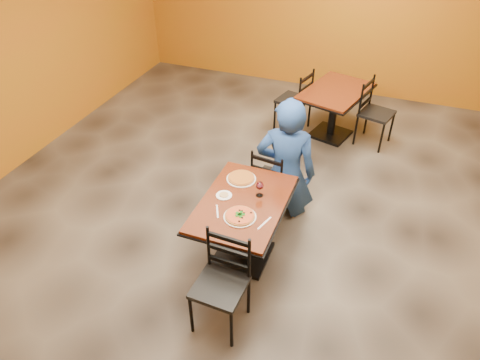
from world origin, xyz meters
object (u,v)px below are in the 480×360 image
at_px(diner, 287,158).
at_px(plate_main, 240,217).
at_px(chair_second_right, 377,114).
at_px(wine_glass, 260,188).
at_px(pizza_main, 240,216).
at_px(table_main, 243,217).
at_px(table_second, 334,102).
at_px(side_plate, 224,195).
at_px(pizza_far, 241,178).
at_px(chair_main_near, 220,287).
at_px(plate_far, 241,179).
at_px(chair_second_left, 293,100).
at_px(chair_main_far, 272,180).

height_order(diner, plate_main, diner).
height_order(chair_second_right, wine_glass, chair_second_right).
distance_m(diner, pizza_main, 1.16).
height_order(table_main, wine_glass, wine_glass).
bearing_deg(table_second, chair_second_right, 0.00).
height_order(chair_second_right, side_plate, chair_second_right).
bearing_deg(table_second, pizza_far, -101.67).
bearing_deg(chair_main_near, plate_main, 96.95).
distance_m(table_main, table_second, 2.87).
bearing_deg(plate_far, chair_second_left, 92.28).
bearing_deg(table_main, chair_second_right, 70.90).
relative_size(table_second, chair_second_right, 1.39).
xyz_separation_m(diner, plate_far, (-0.33, -0.59, 0.02)).
distance_m(chair_second_left, side_plate, 2.84).
xyz_separation_m(plate_main, side_plate, (-0.26, 0.25, 0.00)).
bearing_deg(plate_main, wine_glass, 79.91).
bearing_deg(diner, plate_main, 74.42).
xyz_separation_m(table_second, pizza_far, (-0.52, -2.50, 0.22)).
height_order(table_main, chair_second_right, chair_second_right).
xyz_separation_m(table_main, chair_second_left, (-0.25, 2.85, -0.08)).
relative_size(pizza_far, side_plate, 1.75).
xyz_separation_m(pizza_far, wine_glass, (0.27, -0.19, 0.07)).
height_order(chair_second_right, pizza_main, chair_second_right).
height_order(diner, plate_far, diner).
xyz_separation_m(pizza_main, plate_far, (-0.20, 0.57, -0.02)).
xyz_separation_m(pizza_far, side_plate, (-0.06, -0.32, -0.02)).
distance_m(chair_main_near, diner, 1.80).
distance_m(plate_far, wine_glass, 0.34).
xyz_separation_m(diner, wine_glass, (-0.06, -0.78, 0.11)).
relative_size(diner, plate_far, 4.73).
distance_m(diner, side_plate, 0.99).
height_order(chair_main_near, plate_main, chair_main_near).
height_order(chair_main_far, plate_main, chair_main_far).
xyz_separation_m(chair_main_near, diner, (0.08, 1.78, 0.26)).
distance_m(chair_second_left, chair_second_right, 1.23).
relative_size(chair_second_right, plate_main, 3.09).
distance_m(chair_main_far, diner, 0.33).
bearing_deg(chair_second_left, side_plate, 15.06).
bearing_deg(chair_second_right, plate_far, 170.62).
distance_m(diner, wine_glass, 0.79).
bearing_deg(chair_second_left, chair_main_far, 22.76).
bearing_deg(chair_main_far, chair_second_left, -73.44).
relative_size(chair_second_right, side_plate, 5.99).
relative_size(plate_main, plate_far, 1.00).
bearing_deg(pizza_far, diner, 60.93).
height_order(diner, wine_glass, diner).
relative_size(table_main, wine_glass, 6.83).
xyz_separation_m(chair_main_near, plate_main, (-0.05, 0.63, 0.28)).
xyz_separation_m(table_second, plate_main, (-0.32, -3.07, 0.20)).
xyz_separation_m(chair_main_near, chair_main_far, (-0.05, 1.70, -0.03)).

